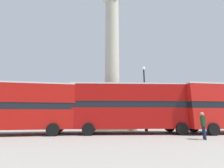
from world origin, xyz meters
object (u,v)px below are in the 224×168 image
at_px(pedestrian_near_lamp, 203,124).
at_px(bus_a, 11,106).
at_px(bus_c, 132,106).
at_px(monument_column, 112,71).
at_px(equestrian_statue, 51,116).
at_px(street_lamp, 145,97).

bearing_deg(pedestrian_near_lamp, bus_a, 95.11).
bearing_deg(bus_c, monument_column, 110.28).
height_order(bus_c, equestrian_statue, equestrian_statue).
bearing_deg(equestrian_statue, monument_column, -22.11).
bearing_deg(pedestrian_near_lamp, equestrian_statue, 68.28).
xyz_separation_m(bus_a, pedestrian_near_lamp, (14.58, -3.64, -1.34)).
xyz_separation_m(bus_c, equestrian_statue, (-9.54, 8.05, -0.90)).
relative_size(bus_c, street_lamp, 1.62).
bearing_deg(bus_a, bus_c, -3.39).
xyz_separation_m(bus_c, street_lamp, (1.79, 1.76, 1.07)).
relative_size(monument_column, street_lamp, 2.94).
height_order(bus_a, pedestrian_near_lamp, bus_a).
distance_m(bus_a, bus_c, 10.54).
bearing_deg(monument_column, bus_c, -73.09).
height_order(bus_a, bus_c, bus_c).
relative_size(bus_a, street_lamp, 1.61).
distance_m(monument_column, equestrian_statue, 10.37).
distance_m(monument_column, bus_a, 11.31).
bearing_deg(bus_c, equestrian_statue, 143.20).
xyz_separation_m(monument_column, pedestrian_near_lamp, (5.47, -8.42, -6.04)).
relative_size(bus_a, bus_c, 1.00).
height_order(bus_c, street_lamp, street_lamp).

